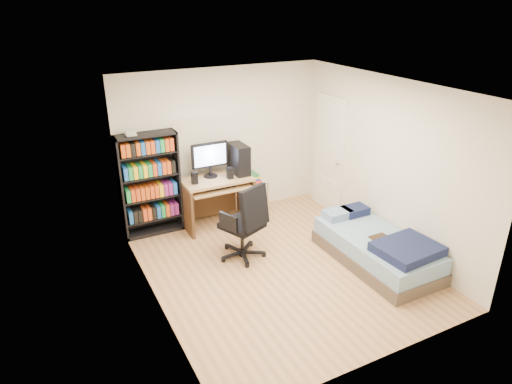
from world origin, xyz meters
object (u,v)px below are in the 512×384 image
media_shelf (150,184)px  computer_desk (222,180)px  office_chair (245,235)px  bed (377,248)px

media_shelf → computer_desk: 1.14m
media_shelf → office_chair: size_ratio=1.50×
media_shelf → bed: 3.53m
bed → office_chair: bearing=147.9°
media_shelf → bed: (2.56, -2.36, -0.61)m
computer_desk → bed: computer_desk is taller
computer_desk → office_chair: computer_desk is taller
media_shelf → office_chair: media_shelf is taller
computer_desk → bed: (1.44, -2.17, -0.52)m
media_shelf → computer_desk: media_shelf is taller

